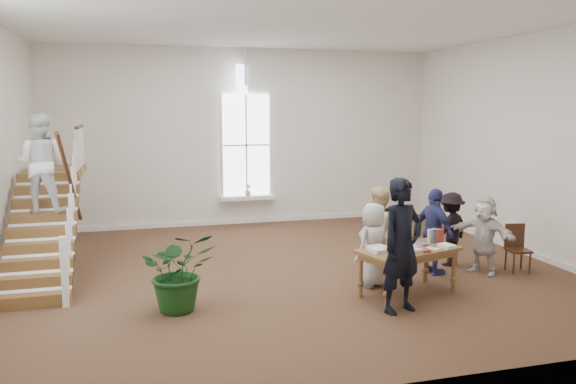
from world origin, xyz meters
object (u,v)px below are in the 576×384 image
object	(u,v)px
side_chair	(517,246)
woman_cluster_b	(450,229)
woman_cluster_a	(434,232)
person_yellow	(378,231)
woman_cluster_c	(484,235)
police_officer	(402,246)
library_table	(408,254)
elderly_woman	(373,245)
floor_plant	(179,271)

from	to	relation	value
side_chair	woman_cluster_b	bearing A→B (deg)	154.50
woman_cluster_b	woman_cluster_a	bearing A→B (deg)	10.09
person_yellow	woman_cluster_a	world-z (taller)	person_yellow
person_yellow	woman_cluster_b	world-z (taller)	person_yellow
woman_cluster_c	police_officer	bearing A→B (deg)	-84.06
library_table	woman_cluster_b	size ratio (longest dim) A/B	1.28
woman_cluster_a	woman_cluster_b	size ratio (longest dim) A/B	1.11
elderly_woman	woman_cluster_a	bearing A→B (deg)	168.19
library_table	person_yellow	world-z (taller)	person_yellow
elderly_woman	woman_cluster_b	distance (m)	2.09
elderly_woman	woman_cluster_a	size ratio (longest dim) A/B	0.91
library_table	woman_cluster_a	size ratio (longest dim) A/B	1.15
elderly_woman	woman_cluster_b	world-z (taller)	elderly_woman
police_officer	elderly_woman	world-z (taller)	police_officer
police_officer	side_chair	xyz separation A→B (m)	(3.02, 1.35, -0.52)
woman_cluster_b	side_chair	world-z (taller)	woman_cluster_b
elderly_woman	library_table	bearing A→B (deg)	93.48
elderly_woman	police_officer	bearing A→B (deg)	59.91
police_officer	person_yellow	size ratio (longest dim) A/B	1.23
police_officer	woman_cluster_c	size ratio (longest dim) A/B	1.40
woman_cluster_b	floor_plant	world-z (taller)	woman_cluster_b
library_table	elderly_woman	world-z (taller)	elderly_woman
person_yellow	floor_plant	size ratio (longest dim) A/B	1.34
library_table	side_chair	bearing A→B (deg)	-1.45
woman_cluster_c	floor_plant	xyz separation A→B (m)	(-5.51, -0.47, -0.11)
woman_cluster_c	side_chair	bearing A→B (deg)	62.80
library_table	person_yellow	bearing A→B (deg)	75.24
library_table	floor_plant	distance (m)	3.62
police_officer	elderly_woman	size ratio (longest dim) A/B	1.41
floor_plant	side_chair	bearing A→B (deg)	4.03
library_table	police_officer	size ratio (longest dim) A/B	0.90
elderly_woman	side_chair	distance (m)	2.93
woman_cluster_b	woman_cluster_c	xyz separation A→B (m)	(0.30, -0.65, 0.01)
elderly_woman	person_yellow	xyz separation A→B (m)	(0.30, 0.50, 0.10)
woman_cluster_a	side_chair	size ratio (longest dim) A/B	1.80
floor_plant	police_officer	bearing A→B (deg)	-15.98
woman_cluster_a	floor_plant	world-z (taller)	woman_cluster_a
person_yellow	floor_plant	world-z (taller)	person_yellow
library_table	floor_plant	xyz separation A→B (m)	(-3.61, 0.27, -0.08)
elderly_woman	floor_plant	xyz separation A→B (m)	(-3.28, -0.34, -0.10)
person_yellow	floor_plant	distance (m)	3.68
police_officer	elderly_woman	distance (m)	1.29
police_officer	floor_plant	xyz separation A→B (m)	(-3.18, 0.91, -0.40)
library_table	police_officer	bearing A→B (deg)	-140.89
side_chair	floor_plant	bearing A→B (deg)	-166.70
woman_cluster_c	person_yellow	bearing A→B (deg)	-125.42
person_yellow	woman_cluster_c	world-z (taller)	person_yellow
elderly_woman	woman_cluster_c	size ratio (longest dim) A/B	0.99
library_table	person_yellow	distance (m)	1.12
side_chair	elderly_woman	bearing A→B (deg)	-168.86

